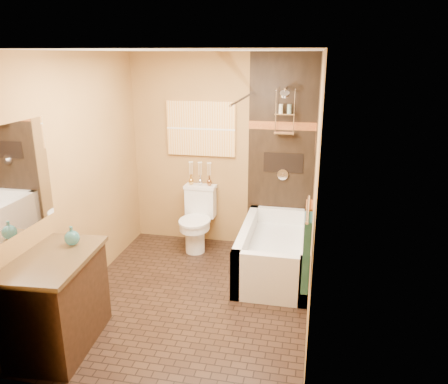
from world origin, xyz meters
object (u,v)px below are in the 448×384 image
(sunset_painting, at_px, (201,129))
(toilet, at_px, (197,219))
(bathtub, at_px, (275,254))
(vanity, at_px, (57,301))

(sunset_painting, height_order, toilet, sunset_painting)
(bathtub, relative_size, vanity, 1.49)
(sunset_painting, height_order, vanity, sunset_painting)
(toilet, bearing_deg, vanity, -104.86)
(sunset_painting, relative_size, vanity, 0.89)
(bathtub, relative_size, toilet, 1.84)
(toilet, bearing_deg, bathtub, -21.45)
(bathtub, bearing_deg, toilet, 156.88)
(sunset_painting, distance_m, toilet, 1.17)
(sunset_painting, distance_m, vanity, 2.79)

